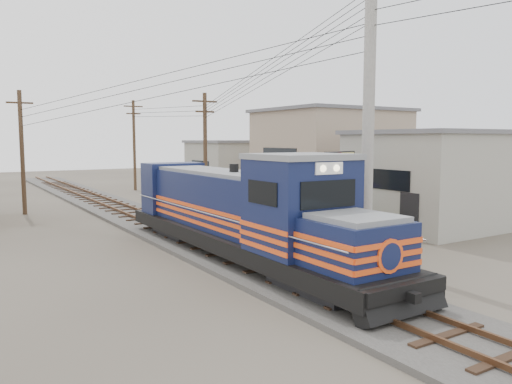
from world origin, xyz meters
TOP-DOWN VIEW (x-y plane):
  - ground at (0.00, 0.00)m, footprint 120.00×120.00m
  - ballast at (0.00, 10.00)m, footprint 3.60×70.00m
  - track at (0.00, 10.00)m, footprint 1.15×70.00m
  - locomotive at (0.00, 2.00)m, footprint 2.74×14.89m
  - utility_pole_main at (3.50, -0.50)m, footprint 0.40×0.40m
  - wooden_pole_mid at (4.50, 14.00)m, footprint 1.60×0.24m
  - wooden_pole_far at (4.80, 28.00)m, footprint 1.60×0.24m
  - wooden_pole_left at (-5.00, 18.00)m, footprint 1.60×0.24m
  - power_lines at (-0.14, 8.49)m, footprint 9.65×19.00m
  - shophouse_front at (11.50, 3.00)m, footprint 7.35×6.30m
  - shophouse_mid at (12.50, 12.00)m, footprint 8.40×7.35m
  - shophouse_back at (11.00, 22.00)m, footprint 6.30×6.30m
  - billboard at (5.06, 2.65)m, footprint 2.33×0.97m
  - market_umbrella at (5.39, 6.89)m, footprint 2.16×2.16m
  - vendor at (7.11, 4.05)m, footprint 0.67×0.47m
  - plant_nursery at (4.98, 3.52)m, footprint 3.57×3.53m

SIDE VIEW (x-z plane):
  - ground at x=0.00m, z-range 0.00..0.00m
  - ballast at x=0.00m, z-range 0.00..0.16m
  - track at x=0.00m, z-range 0.20..0.32m
  - plant_nursery at x=4.98m, z-range -0.05..1.09m
  - vendor at x=7.11m, z-range 0.00..1.75m
  - locomotive at x=0.00m, z-range -0.21..3.48m
  - market_umbrella at x=5.39m, z-range 0.84..3.07m
  - shophouse_back at x=11.00m, z-range 0.01..4.21m
  - shophouse_front at x=11.50m, z-range 0.01..4.71m
  - billboard at x=5.06m, z-range 0.90..4.67m
  - shophouse_mid at x=12.50m, z-range 0.01..6.21m
  - wooden_pole_mid at x=4.50m, z-range 0.18..7.18m
  - wooden_pole_left at x=-5.00m, z-range 0.18..7.18m
  - wooden_pole_far at x=4.80m, z-range 0.18..7.68m
  - utility_pole_main at x=3.50m, z-range 0.00..10.00m
  - power_lines at x=-0.14m, z-range 5.91..9.21m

